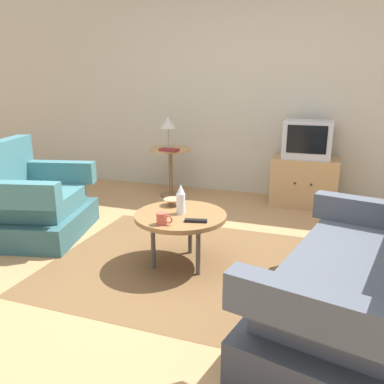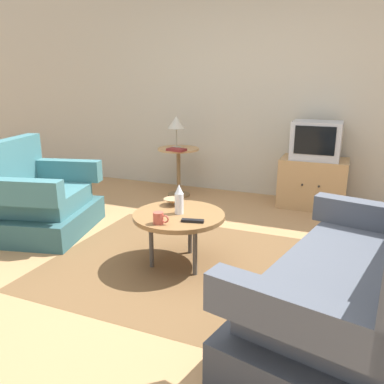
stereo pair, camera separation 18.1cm
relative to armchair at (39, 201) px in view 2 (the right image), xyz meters
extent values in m
plane|color=#AD7F51|center=(1.55, -0.30, -0.31)|extent=(16.00, 16.00, 0.00)
cube|color=#BCB29E|center=(1.55, 2.21, 1.04)|extent=(9.00, 0.12, 2.70)
cube|color=brown|center=(1.57, -0.14, -0.31)|extent=(2.07, 1.82, 0.00)
cube|color=#325C60|center=(0.06, 0.01, -0.19)|extent=(1.04, 1.17, 0.24)
cube|color=#3D7075|center=(0.06, 0.01, 0.02)|extent=(0.83, 0.86, 0.18)
cube|color=#3D7075|center=(-0.28, -0.07, 0.36)|extent=(0.37, 1.00, 0.49)
cube|color=#3D7075|center=(0.16, -0.40, 0.22)|extent=(0.83, 0.33, 0.22)
cube|color=#3D7075|center=(-0.05, 0.43, 0.22)|extent=(0.83, 0.33, 0.22)
cube|color=#3E424B|center=(2.83, -0.59, -0.19)|extent=(1.21, 1.80, 0.24)
cube|color=#4C515B|center=(2.83, -0.59, 0.02)|extent=(1.01, 1.50, 0.18)
cube|color=#4C515B|center=(3.00, 0.14, 0.21)|extent=(0.87, 0.33, 0.19)
cube|color=#4C515B|center=(2.66, -1.33, 0.21)|extent=(0.87, 0.33, 0.19)
cylinder|color=olive|center=(1.57, -0.14, 0.11)|extent=(0.73, 0.73, 0.04)
cylinder|color=#4C4742|center=(1.57, 0.09, -0.11)|extent=(0.04, 0.04, 0.40)
cylinder|color=#4C4742|center=(1.39, -0.27, -0.11)|extent=(0.04, 0.04, 0.40)
cylinder|color=#4C4742|center=(1.76, -0.26, -0.11)|extent=(0.04, 0.04, 0.40)
cylinder|color=tan|center=(0.75, 1.66, 0.31)|extent=(0.52, 0.52, 0.02)
cylinder|color=brown|center=(0.75, 1.66, -0.01)|extent=(0.05, 0.05, 0.60)
cylinder|color=brown|center=(0.75, 1.66, -0.30)|extent=(0.29, 0.29, 0.02)
cube|color=tan|center=(2.40, 1.86, -0.02)|extent=(0.76, 0.49, 0.58)
sphere|color=black|center=(2.31, 1.60, 0.01)|extent=(0.02, 0.02, 0.02)
sphere|color=black|center=(2.50, 1.60, 0.01)|extent=(0.02, 0.02, 0.02)
cube|color=#B7B7BC|center=(2.40, 1.85, 0.49)|extent=(0.54, 0.42, 0.43)
cube|color=black|center=(2.40, 1.64, 0.51)|extent=(0.43, 0.01, 0.31)
cylinder|color=#9E937A|center=(0.73, 1.65, 0.33)|extent=(0.12, 0.12, 0.02)
cylinder|color=#9E937A|center=(0.73, 1.65, 0.46)|extent=(0.02, 0.02, 0.23)
cone|color=beige|center=(0.73, 1.65, 0.65)|extent=(0.21, 0.21, 0.15)
cylinder|color=white|center=(1.57, -0.13, 0.21)|extent=(0.07, 0.07, 0.17)
cone|color=white|center=(1.57, -0.13, 0.33)|extent=(0.06, 0.06, 0.07)
cylinder|color=#B74C3D|center=(1.53, -0.40, 0.17)|extent=(0.08, 0.08, 0.09)
torus|color=#B74C3D|center=(1.58, -0.40, 0.17)|extent=(0.06, 0.01, 0.06)
cone|color=tan|center=(1.43, 0.04, 0.16)|extent=(0.16, 0.16, 0.06)
cube|color=black|center=(1.75, -0.27, 0.14)|extent=(0.17, 0.08, 0.02)
cube|color=maroon|center=(0.82, 1.46, 0.34)|extent=(0.24, 0.17, 0.03)
camera|label=1|loc=(2.62, -2.85, 1.14)|focal=36.27mm
camera|label=2|loc=(2.79, -2.79, 1.14)|focal=36.27mm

